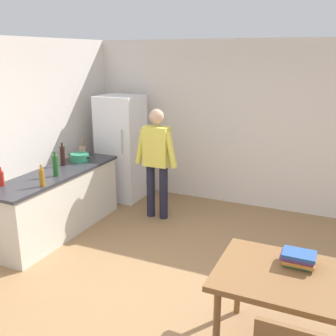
{
  "coord_description": "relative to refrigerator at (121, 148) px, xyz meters",
  "views": [
    {
      "loc": [
        1.54,
        -3.26,
        2.49
      ],
      "look_at": [
        -0.51,
        1.28,
        1.01
      ],
      "focal_mm": 41.75,
      "sensor_mm": 36.0,
      "label": 1
    }
  ],
  "objects": [
    {
      "name": "ground_plane",
      "position": [
        1.9,
        -2.4,
        -0.9
      ],
      "size": [
        14.0,
        14.0,
        0.0
      ],
      "primitive_type": "plane",
      "color": "#936D47"
    },
    {
      "name": "wall_back",
      "position": [
        1.9,
        0.6,
        0.45
      ],
      "size": [
        6.4,
        0.12,
        2.7
      ],
      "primitive_type": "cube",
      "color": "silver",
      "rests_on": "ground_plane"
    },
    {
      "name": "kitchen_counter",
      "position": [
        -0.1,
        -1.6,
        -0.45
      ],
      "size": [
        0.64,
        2.2,
        0.9
      ],
      "color": "beige",
      "rests_on": "ground_plane"
    },
    {
      "name": "refrigerator",
      "position": [
        0.0,
        0.0,
        0.0
      ],
      "size": [
        0.7,
        0.67,
        1.8
      ],
      "color": "white",
      "rests_on": "ground_plane"
    },
    {
      "name": "person",
      "position": [
        0.95,
        -0.55,
        0.08
      ],
      "size": [
        0.7,
        0.22,
        1.7
      ],
      "color": "#1E1E2D",
      "rests_on": "ground_plane"
    },
    {
      "name": "dining_table",
      "position": [
        3.3,
        -2.7,
        -0.23
      ],
      "size": [
        1.4,
        0.9,
        0.75
      ],
      "color": "brown",
      "rests_on": "ground_plane"
    },
    {
      "name": "cooking_pot",
      "position": [
        -0.13,
        -1.0,
        0.06
      ],
      "size": [
        0.4,
        0.28,
        0.12
      ],
      "color": "#2D845B",
      "rests_on": "kitchen_counter"
    },
    {
      "name": "utensil_jar",
      "position": [
        -0.32,
        -0.68,
        0.08
      ],
      "size": [
        0.11,
        0.11,
        0.32
      ],
      "color": "tan",
      "rests_on": "kitchen_counter"
    },
    {
      "name": "bottle_oil_amber",
      "position": [
        0.15,
        -2.14,
        0.12
      ],
      "size": [
        0.06,
        0.06,
        0.28
      ],
      "color": "#996619",
      "rests_on": "kitchen_counter"
    },
    {
      "name": "bottle_wine_dark",
      "position": [
        -0.22,
        -1.28,
        0.15
      ],
      "size": [
        0.08,
        0.08,
        0.34
      ],
      "color": "black",
      "rests_on": "kitchen_counter"
    },
    {
      "name": "bottle_wine_green",
      "position": [
        0.02,
        -1.73,
        0.15
      ],
      "size": [
        0.08,
        0.08,
        0.34
      ],
      "color": "#1E5123",
      "rests_on": "kitchen_counter"
    },
    {
      "name": "bottle_sauce_red",
      "position": [
        -0.32,
        -2.33,
        0.1
      ],
      "size": [
        0.06,
        0.06,
        0.24
      ],
      "color": "#B22319",
      "rests_on": "kitchen_counter"
    },
    {
      "name": "book_stack",
      "position": [
        3.24,
        -2.52,
        -0.09
      ],
      "size": [
        0.29,
        0.21,
        0.12
      ],
      "color": "#387A47",
      "rests_on": "dining_table"
    }
  ]
}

